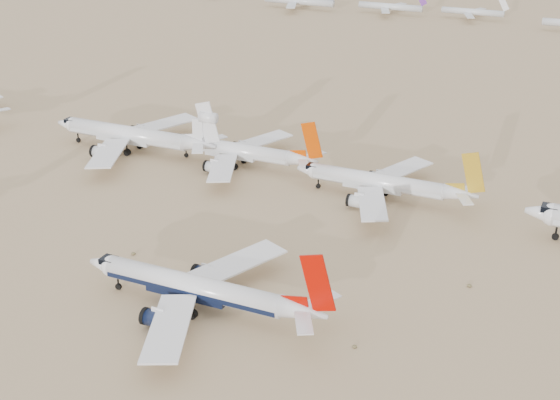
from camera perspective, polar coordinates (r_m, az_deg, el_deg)
name	(u,v)px	position (r m, az deg, el deg)	size (l,w,h in m)	color
ground	(227,320)	(145.68, -3.93, -8.78)	(7000.00, 7000.00, 0.00)	#9C7D5B
main_airliner	(203,289)	(146.24, -5.65, -6.52)	(48.88, 47.74, 17.25)	white
row2_gold_tail	(385,183)	(193.65, 7.70, 1.22)	(45.00, 44.01, 16.02)	white
row2_orange_tail	(241,151)	(213.16, -2.88, 3.57)	(44.53, 43.56, 15.88)	white
row2_white_trijet	(136,135)	(226.69, -10.46, 4.69)	(51.74, 50.56, 18.33)	white
desert_scrub	(59,355)	(141.01, -15.85, -10.85)	(233.60, 121.67, 0.63)	brown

